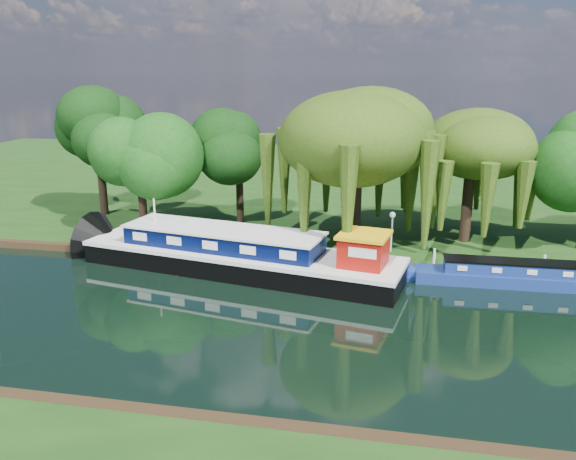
# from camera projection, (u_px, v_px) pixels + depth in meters

# --- Properties ---
(ground) EXTENTS (120.00, 120.00, 0.00)m
(ground) POSITION_uv_depth(u_px,v_px,m) (376.00, 331.00, 25.43)
(ground) COLOR black
(far_bank) EXTENTS (120.00, 52.00, 0.45)m
(far_bank) POSITION_uv_depth(u_px,v_px,m) (389.00, 183.00, 57.48)
(far_bank) COLOR #14340E
(far_bank) RESTS_ON ground
(dutch_barge) EXTENTS (19.62, 7.81, 4.04)m
(dutch_barge) POSITION_uv_depth(u_px,v_px,m) (242.00, 255.00, 32.78)
(dutch_barge) COLOR black
(dutch_barge) RESTS_ON ground
(narrowboat) EXTENTS (10.29, 1.84, 1.50)m
(narrowboat) POSITION_uv_depth(u_px,v_px,m) (511.00, 276.00, 30.81)
(narrowboat) COLOR navy
(narrowboat) RESTS_ON ground
(red_dinghy) EXTENTS (3.13, 2.38, 0.61)m
(red_dinghy) POSITION_uv_depth(u_px,v_px,m) (200.00, 272.00, 32.93)
(red_dinghy) COLOR maroon
(red_dinghy) RESTS_ON ground
(willow_left) EXTENTS (7.93, 7.93, 9.51)m
(willow_left) POSITION_uv_depth(u_px,v_px,m) (358.00, 139.00, 34.23)
(willow_left) COLOR black
(willow_left) RESTS_ON far_bank
(willow_right) EXTENTS (6.36, 6.36, 7.75)m
(willow_right) POSITION_uv_depth(u_px,v_px,m) (471.00, 156.00, 35.83)
(willow_right) COLOR black
(willow_right) RESTS_ON far_bank
(tree_far_left) EXTENTS (4.94, 4.94, 7.97)m
(tree_far_left) POSITION_uv_depth(u_px,v_px,m) (139.00, 156.00, 37.27)
(tree_far_left) COLOR black
(tree_far_left) RESTS_ON far_bank
(tree_far_back) EXTENTS (5.27, 5.27, 8.86)m
(tree_far_back) POSITION_uv_depth(u_px,v_px,m) (98.00, 135.00, 42.62)
(tree_far_back) COLOR black
(tree_far_back) RESTS_ON far_bank
(tree_far_mid) EXTENTS (4.67, 4.67, 7.64)m
(tree_far_mid) POSITION_uv_depth(u_px,v_px,m) (239.00, 152.00, 40.29)
(tree_far_mid) COLOR black
(tree_far_mid) RESTS_ON far_bank
(lamppost) EXTENTS (0.36, 0.36, 2.56)m
(lamppost) POSITION_uv_depth(u_px,v_px,m) (392.00, 221.00, 34.59)
(lamppost) COLOR silver
(lamppost) RESTS_ON far_bank
(mooring_posts) EXTENTS (19.16, 0.16, 1.00)m
(mooring_posts) POSITION_uv_depth(u_px,v_px,m) (373.00, 253.00, 33.19)
(mooring_posts) COLOR silver
(mooring_posts) RESTS_ON far_bank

